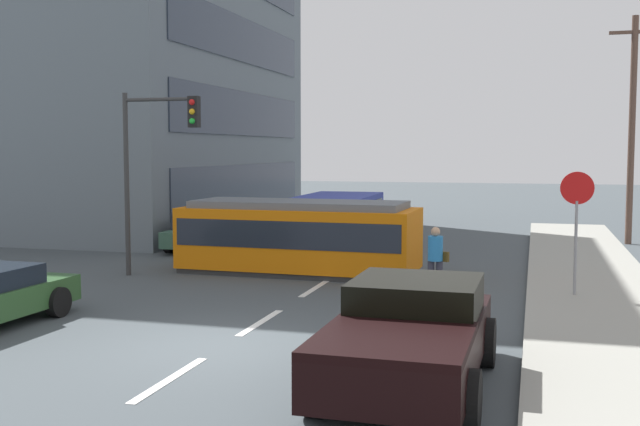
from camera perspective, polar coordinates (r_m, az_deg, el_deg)
ground_plane at (r=23.26m, az=2.38°, el=-3.96°), size 120.00×120.00×0.00m
sidewalk_curb_right at (r=18.74m, az=20.14°, el=-6.15°), size 3.20×36.00×0.14m
lane_stripe_0 at (r=12.17m, az=-11.19°, el=-12.13°), size 0.16×2.40×0.01m
lane_stripe_1 at (r=15.72m, az=-4.49°, el=-8.19°), size 0.16×2.40×0.01m
lane_stripe_2 at (r=19.44m, az=-0.38°, el=-5.67°), size 0.16×2.40×0.01m
lane_stripe_3 at (r=27.41m, az=4.47°, el=-2.63°), size 0.16×2.40×0.01m
lane_stripe_4 at (r=33.28m, az=6.51°, el=-1.34°), size 0.16×2.40×0.01m
streetcar_tram at (r=21.79m, az=-1.58°, el=-1.70°), size 6.79×2.71×2.07m
city_bus at (r=27.26m, az=1.24°, el=-0.38°), size 2.65×5.29×1.89m
pedestrian_crossing at (r=18.58m, az=8.66°, el=-3.27°), size 0.51×0.36×1.67m
pickup_truck_parked at (r=11.43m, az=6.79°, el=-9.07°), size 2.32×5.02×1.55m
parked_sedan_mid at (r=27.17m, az=-8.44°, el=-1.42°), size 2.09×4.14×1.19m
stop_sign at (r=18.62m, az=18.69°, el=0.42°), size 0.76×0.07×2.88m
traffic_light_mast at (r=21.44m, az=-12.34°, el=4.67°), size 2.29×0.33×5.09m
utility_pole_mid at (r=30.60m, az=22.35°, el=6.05°), size 1.80×0.24×8.43m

